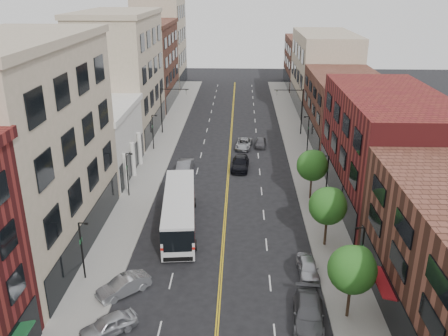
# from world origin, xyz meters

# --- Properties ---
(sidewalk_left) EXTENTS (4.00, 110.00, 0.15)m
(sidewalk_left) POSITION_xyz_m (-10.00, 35.00, 0.07)
(sidewalk_left) COLOR gray
(sidewalk_left) RESTS_ON ground
(sidewalk_right) EXTENTS (4.00, 110.00, 0.15)m
(sidewalk_right) POSITION_xyz_m (10.00, 35.00, 0.07)
(sidewalk_right) COLOR gray
(sidewalk_right) RESTS_ON ground
(bldg_l_tanoffice) EXTENTS (10.00, 22.00, 18.00)m
(bldg_l_tanoffice) POSITION_xyz_m (-17.00, 13.00, 9.00)
(bldg_l_tanoffice) COLOR tan
(bldg_l_tanoffice) RESTS_ON ground
(bldg_l_white) EXTENTS (10.00, 14.00, 8.00)m
(bldg_l_white) POSITION_xyz_m (-17.00, 31.00, 4.00)
(bldg_l_white) COLOR silver
(bldg_l_white) RESTS_ON ground
(bldg_l_far_a) EXTENTS (10.00, 20.00, 18.00)m
(bldg_l_far_a) POSITION_xyz_m (-17.00, 48.00, 9.00)
(bldg_l_far_a) COLOR tan
(bldg_l_far_a) RESTS_ON ground
(bldg_l_far_b) EXTENTS (10.00, 20.00, 15.00)m
(bldg_l_far_b) POSITION_xyz_m (-17.00, 68.00, 7.50)
(bldg_l_far_b) COLOR brown
(bldg_l_far_b) RESTS_ON ground
(bldg_l_far_c) EXTENTS (10.00, 16.00, 20.00)m
(bldg_l_far_c) POSITION_xyz_m (-17.00, 86.00, 10.00)
(bldg_l_far_c) COLOR tan
(bldg_l_far_c) RESTS_ON ground
(bldg_r_mid) EXTENTS (10.00, 22.00, 12.00)m
(bldg_r_mid) POSITION_xyz_m (17.00, 24.00, 6.00)
(bldg_r_mid) COLOR maroon
(bldg_r_mid) RESTS_ON ground
(bldg_r_far_a) EXTENTS (10.00, 20.00, 10.00)m
(bldg_r_far_a) POSITION_xyz_m (17.00, 45.00, 5.00)
(bldg_r_far_a) COLOR brown
(bldg_r_far_a) RESTS_ON ground
(bldg_r_far_b) EXTENTS (10.00, 22.00, 14.00)m
(bldg_r_far_b) POSITION_xyz_m (17.00, 66.00, 7.00)
(bldg_r_far_b) COLOR tan
(bldg_r_far_b) RESTS_ON ground
(bldg_r_far_c) EXTENTS (10.00, 18.00, 11.00)m
(bldg_r_far_c) POSITION_xyz_m (17.00, 86.00, 5.50)
(bldg_r_far_c) COLOR brown
(bldg_r_far_c) RESTS_ON ground
(tree_r_1) EXTENTS (3.40, 3.40, 5.59)m
(tree_r_1) POSITION_xyz_m (9.39, 4.07, 4.13)
(tree_r_1) COLOR black
(tree_r_1) RESTS_ON sidewalk_right
(tree_r_2) EXTENTS (3.40, 3.40, 5.59)m
(tree_r_2) POSITION_xyz_m (9.39, 14.07, 4.13)
(tree_r_2) COLOR black
(tree_r_2) RESTS_ON sidewalk_right
(tree_r_3) EXTENTS (3.40, 3.40, 5.59)m
(tree_r_3) POSITION_xyz_m (9.39, 24.07, 4.13)
(tree_r_3) COLOR black
(tree_r_3) RESTS_ON sidewalk_right
(lamp_l_1) EXTENTS (0.81, 0.55, 5.05)m
(lamp_l_1) POSITION_xyz_m (-10.95, 8.00, 2.97)
(lamp_l_1) COLOR black
(lamp_l_1) RESTS_ON sidewalk_left
(lamp_l_2) EXTENTS (0.81, 0.55, 5.05)m
(lamp_l_2) POSITION_xyz_m (-10.95, 24.00, 2.97)
(lamp_l_2) COLOR black
(lamp_l_2) RESTS_ON sidewalk_left
(lamp_l_3) EXTENTS (0.81, 0.55, 5.05)m
(lamp_l_3) POSITION_xyz_m (-10.95, 40.00, 2.97)
(lamp_l_3) COLOR black
(lamp_l_3) RESTS_ON sidewalk_left
(lamp_r_1) EXTENTS (0.81, 0.55, 5.05)m
(lamp_r_1) POSITION_xyz_m (10.95, 8.00, 2.97)
(lamp_r_1) COLOR black
(lamp_r_1) RESTS_ON sidewalk_right
(lamp_r_2) EXTENTS (0.81, 0.55, 5.05)m
(lamp_r_2) POSITION_xyz_m (10.95, 24.00, 2.97)
(lamp_r_2) COLOR black
(lamp_r_2) RESTS_ON sidewalk_right
(lamp_r_3) EXTENTS (0.81, 0.55, 5.05)m
(lamp_r_3) POSITION_xyz_m (10.95, 40.00, 2.97)
(lamp_r_3) COLOR black
(lamp_r_3) RESTS_ON sidewalk_right
(signal_mast_left) EXTENTS (4.49, 0.18, 7.20)m
(signal_mast_left) POSITION_xyz_m (-10.27, 48.00, 4.65)
(signal_mast_left) COLOR black
(signal_mast_left) RESTS_ON sidewalk_left
(signal_mast_right) EXTENTS (4.49, 0.18, 7.20)m
(signal_mast_right) POSITION_xyz_m (10.27, 48.00, 4.65)
(signal_mast_right) COLOR black
(signal_mast_right) RESTS_ON sidewalk_right
(city_bus) EXTENTS (4.24, 13.56, 3.43)m
(city_bus) POSITION_xyz_m (-4.38, 17.07, 2.00)
(city_bus) COLOR silver
(city_bus) RESTS_ON ground
(car_angle_a) EXTENTS (4.13, 3.69, 1.36)m
(car_angle_a) POSITION_xyz_m (-7.40, 1.77, 0.68)
(car_angle_a) COLOR #B5B8BE
(car_angle_a) RESTS_ON ground
(car_angle_b) EXTENTS (4.13, 3.94, 1.40)m
(car_angle_b) POSITION_xyz_m (-7.40, 6.23, 0.70)
(car_angle_b) COLOR #A2A6AA
(car_angle_b) RESTS_ON ground
(car_parked_mid) EXTENTS (2.59, 5.39, 1.51)m
(car_parked_mid) POSITION_xyz_m (6.43, 3.45, 0.76)
(car_parked_mid) COLOR #444549
(car_parked_mid) RESTS_ON ground
(car_parked_far) EXTENTS (1.68, 3.99, 1.35)m
(car_parked_far) POSITION_xyz_m (7.15, 9.31, 0.67)
(car_parked_far) COLOR #B0B2B8
(car_parked_far) RESTS_ON ground
(car_lane_behind) EXTENTS (1.87, 5.03, 1.64)m
(car_lane_behind) POSITION_xyz_m (-5.50, 31.75, 0.82)
(car_lane_behind) COLOR #56575C
(car_lane_behind) RESTS_ON ground
(car_lane_a) EXTENTS (2.47, 5.38, 1.52)m
(car_lane_a) POSITION_xyz_m (1.50, 32.96, 0.76)
(car_lane_a) COLOR black
(car_lane_a) RESTS_ON ground
(car_lane_b) EXTENTS (2.71, 4.94, 1.31)m
(car_lane_b) POSITION_xyz_m (1.99, 41.32, 0.66)
(car_lane_b) COLOR #9B9EA2
(car_lane_b) RESTS_ON ground
(car_lane_c) EXTENTS (1.83, 3.88, 1.28)m
(car_lane_c) POSITION_xyz_m (4.46, 42.00, 0.64)
(car_lane_c) COLOR #49484D
(car_lane_c) RESTS_ON ground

